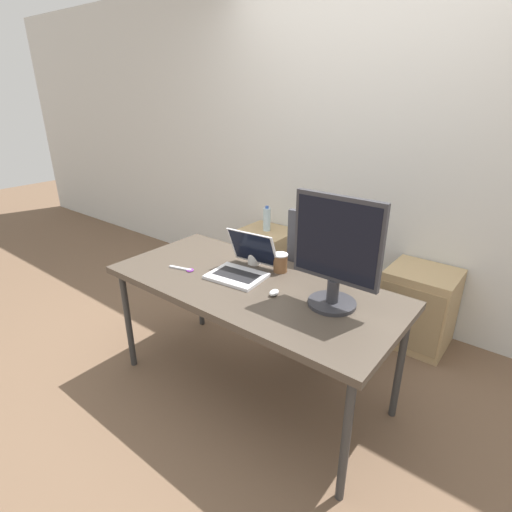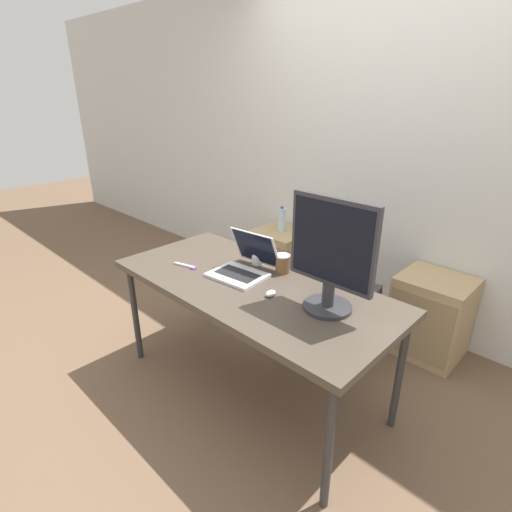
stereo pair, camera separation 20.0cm
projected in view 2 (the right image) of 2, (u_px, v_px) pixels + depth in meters
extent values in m
plane|color=brown|center=(252.00, 387.00, 2.51)|extent=(14.00, 14.00, 0.00)
cube|color=silver|center=(382.00, 152.00, 2.91)|extent=(10.00, 0.05, 2.60)
cube|color=#473D33|center=(251.00, 286.00, 2.23)|extent=(1.67, 0.77, 0.04)
cylinder|color=#333333|center=(135.00, 314.00, 2.66)|extent=(0.04, 0.04, 0.69)
cylinder|color=#333333|center=(329.00, 448.00, 1.67)|extent=(0.04, 0.04, 0.69)
cylinder|color=#333333|center=(210.00, 283.00, 3.08)|extent=(0.04, 0.04, 0.69)
cylinder|color=#333333|center=(399.00, 375.00, 2.09)|extent=(0.04, 0.04, 0.69)
cylinder|color=#232326|center=(333.00, 342.00, 2.92)|extent=(0.56, 0.56, 0.04)
cylinder|color=gray|center=(335.00, 318.00, 2.84)|extent=(0.05, 0.05, 0.38)
cube|color=#38383D|center=(338.00, 295.00, 2.76)|extent=(0.56, 0.56, 0.07)
cube|color=#38383D|center=(325.00, 263.00, 2.43)|extent=(0.44, 0.12, 0.60)
cube|color=tan|center=(281.00, 261.00, 3.62)|extent=(0.46, 0.41, 0.57)
cube|color=#977D56|center=(265.00, 268.00, 3.48)|extent=(0.42, 0.01, 0.46)
cube|color=tan|center=(431.00, 316.00, 2.75)|extent=(0.46, 0.41, 0.57)
cube|color=#977D56|center=(418.00, 328.00, 2.61)|extent=(0.42, 0.01, 0.46)
cylinder|color=silver|center=(282.00, 220.00, 3.47)|extent=(0.06, 0.06, 0.20)
cylinder|color=#3359B2|center=(282.00, 208.00, 3.43)|extent=(0.03, 0.03, 0.02)
cube|color=silver|center=(237.00, 275.00, 2.29)|extent=(0.33, 0.27, 0.02)
cube|color=black|center=(237.00, 274.00, 2.29)|extent=(0.27, 0.16, 0.00)
cube|color=silver|center=(256.00, 248.00, 2.36)|extent=(0.32, 0.13, 0.22)
cube|color=black|center=(255.00, 248.00, 2.35)|extent=(0.29, 0.12, 0.20)
cylinder|color=#2D2D33|center=(327.00, 307.00, 1.96)|extent=(0.24, 0.24, 0.02)
cylinder|color=#2D2D33|center=(328.00, 294.00, 1.93)|extent=(0.06, 0.06, 0.12)
cube|color=#2D2D33|center=(332.00, 242.00, 1.83)|extent=(0.45, 0.03, 0.42)
cube|color=black|center=(330.00, 243.00, 1.82)|extent=(0.42, 0.00, 0.38)
ellipsoid|color=silver|center=(271.00, 293.00, 2.08)|extent=(0.04, 0.06, 0.03)
cylinder|color=white|center=(258.00, 256.00, 2.45)|extent=(0.08, 0.08, 0.10)
cylinder|color=brown|center=(282.00, 264.00, 2.33)|extent=(0.08, 0.08, 0.10)
cylinder|color=white|center=(283.00, 256.00, 2.31)|extent=(0.09, 0.09, 0.01)
cube|color=#B2B2B7|center=(184.00, 265.00, 2.43)|extent=(0.15, 0.06, 0.01)
torus|color=purple|center=(193.00, 267.00, 2.40)|extent=(0.05, 0.05, 0.01)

